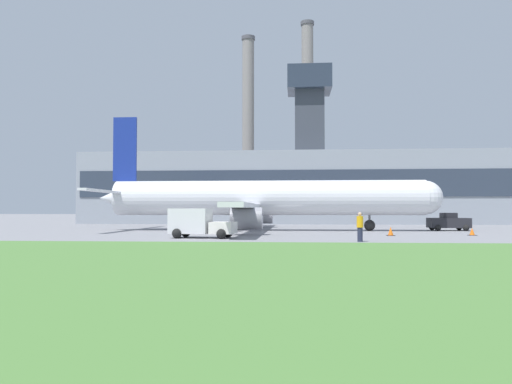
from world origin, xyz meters
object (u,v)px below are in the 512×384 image
object	(u,v)px
pushback_tug	(449,223)
baggage_truck	(198,223)
ground_crew_person	(360,227)
airplane	(263,199)

from	to	relation	value
pushback_tug	baggage_truck	distance (m)	26.14
baggage_truck	ground_crew_person	size ratio (longest dim) A/B	2.59
airplane	ground_crew_person	world-z (taller)	airplane
pushback_tug	ground_crew_person	world-z (taller)	ground_crew_person
pushback_tug	ground_crew_person	bearing A→B (deg)	-120.92
airplane	pushback_tug	bearing A→B (deg)	4.00
baggage_truck	airplane	bearing A→B (deg)	74.10
airplane	baggage_truck	bearing A→B (deg)	-105.90
pushback_tug	ground_crew_person	xyz separation A→B (m)	(-10.77, -17.97, 0.17)
baggage_truck	ground_crew_person	xyz separation A→B (m)	(10.98, -3.47, -0.08)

